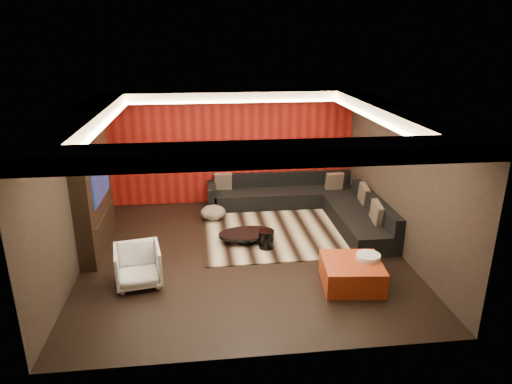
{
  "coord_description": "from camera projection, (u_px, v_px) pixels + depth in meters",
  "views": [
    {
      "loc": [
        -0.71,
        -7.95,
        4.06
      ],
      "look_at": [
        0.3,
        0.6,
        1.05
      ],
      "focal_mm": 32.0,
      "sensor_mm": 36.0,
      "label": 1
    }
  ],
  "objects": [
    {
      "name": "orange_ottoman",
      "position": [
        352.0,
        273.0,
        7.71
      ],
      "size": [
        1.07,
        1.07,
        0.43
      ],
      "primitive_type": "cube",
      "rotation": [
        0.0,
        0.0,
        -0.11
      ],
      "color": "#AB2416",
      "rests_on": "floor"
    },
    {
      "name": "throw_pillows",
      "position": [
        321.0,
        191.0,
        10.47
      ],
      "size": [
        3.38,
        2.79,
        0.5
      ],
      "color": "tan",
      "rests_on": "sectional_sofa"
    },
    {
      "name": "soffit_back",
      "position": [
        232.0,
        96.0,
        10.52
      ],
      "size": [
        6.0,
        0.6,
        0.22
      ],
      "primitive_type": "cube",
      "color": "silver",
      "rests_on": "ground"
    },
    {
      "name": "wall_back",
      "position": [
        232.0,
        147.0,
        11.24
      ],
      "size": [
        6.0,
        0.02,
        2.8
      ],
      "primitive_type": "cube",
      "color": "black",
      "rests_on": "ground"
    },
    {
      "name": "floor",
      "position": [
        244.0,
        254.0,
        8.88
      ],
      "size": [
        6.0,
        6.0,
        0.02
      ],
      "primitive_type": "cube",
      "color": "black",
      "rests_on": "ground"
    },
    {
      "name": "red_feature_wall",
      "position": [
        233.0,
        147.0,
        11.2
      ],
      "size": [
        5.98,
        0.05,
        2.78
      ],
      "primitive_type": "cube",
      "color": "#6B0C0A",
      "rests_on": "ground"
    },
    {
      "name": "soffit_front",
      "position": [
        264.0,
        154.0,
        5.46
      ],
      "size": [
        6.0,
        0.6,
        0.22
      ],
      "primitive_type": "cube",
      "color": "silver",
      "rests_on": "ground"
    },
    {
      "name": "armchair",
      "position": [
        138.0,
        266.0,
        7.69
      ],
      "size": [
        0.86,
        0.88,
        0.69
      ],
      "primitive_type": "imported",
      "rotation": [
        0.0,
        0.0,
        0.18
      ],
      "color": "silver",
      "rests_on": "floor"
    },
    {
      "name": "sectional_sofa",
      "position": [
        310.0,
        204.0,
        10.73
      ],
      "size": [
        3.65,
        3.5,
        0.75
      ],
      "color": "black",
      "rests_on": "floor"
    },
    {
      "name": "soffit_left",
      "position": [
        84.0,
        119.0,
        7.69
      ],
      "size": [
        0.6,
        4.8,
        0.22
      ],
      "primitive_type": "cube",
      "color": "silver",
      "rests_on": "ground"
    },
    {
      "name": "tv_shelf",
      "position": [
        104.0,
        215.0,
        8.91
      ],
      "size": [
        0.04,
        1.6,
        0.04
      ],
      "primitive_type": "cube",
      "color": "black",
      "rests_on": "ground"
    },
    {
      "name": "coffee_table",
      "position": [
        247.0,
        237.0,
        9.33
      ],
      "size": [
        1.26,
        1.26,
        0.19
      ],
      "primitive_type": "cylinder",
      "rotation": [
        0.0,
        0.0,
        0.1
      ],
      "color": "black",
      "rests_on": "rug"
    },
    {
      "name": "white_side_table",
      "position": [
        367.0,
        268.0,
        7.8
      ],
      "size": [
        0.48,
        0.48,
        0.52
      ],
      "primitive_type": "cylinder",
      "rotation": [
        0.0,
        0.0,
        0.18
      ],
      "color": "white",
      "rests_on": "floor"
    },
    {
      "name": "tv_screen",
      "position": [
        100.0,
        178.0,
        8.66
      ],
      "size": [
        0.04,
        1.3,
        0.8
      ],
      "primitive_type": "cube",
      "color": "black",
      "rests_on": "ground"
    },
    {
      "name": "ceiling",
      "position": [
        243.0,
        109.0,
        7.95
      ],
      "size": [
        6.0,
        6.0,
        0.02
      ],
      "primitive_type": "cube",
      "color": "silver",
      "rests_on": "ground"
    },
    {
      "name": "striped_pouf",
      "position": [
        213.0,
        212.0,
        10.43
      ],
      "size": [
        0.71,
        0.71,
        0.32
      ],
      "primitive_type": "ellipsoid",
      "rotation": [
        0.0,
        0.0,
        -0.28
      ],
      "color": "#C3AF97",
      "rests_on": "rug"
    },
    {
      "name": "cove_front",
      "position": [
        260.0,
        154.0,
        5.81
      ],
      "size": [
        4.8,
        0.08,
        0.04
      ],
      "primitive_type": "cube",
      "color": "#FFD899",
      "rests_on": "ground"
    },
    {
      "name": "tv_surround",
      "position": [
        93.0,
        196.0,
        8.76
      ],
      "size": [
        0.3,
        2.0,
        2.2
      ],
      "primitive_type": "cube",
      "color": "black",
      "rests_on": "ground"
    },
    {
      "name": "wall_left",
      "position": [
        75.0,
        192.0,
        8.08
      ],
      "size": [
        0.02,
        6.0,
        2.8
      ],
      "primitive_type": "cube",
      "color": "black",
      "rests_on": "ground"
    },
    {
      "name": "wall_right",
      "position": [
        400.0,
        180.0,
        8.75
      ],
      "size": [
        0.02,
        6.0,
        2.8
      ],
      "primitive_type": "cube",
      "color": "black",
      "rests_on": "ground"
    },
    {
      "name": "cove_right",
      "position": [
        372.0,
        118.0,
        8.28
      ],
      "size": [
        0.08,
        4.8,
        0.04
      ],
      "primitive_type": "cube",
      "color": "#FFD899",
      "rests_on": "ground"
    },
    {
      "name": "rug",
      "position": [
        294.0,
        229.0,
        9.98
      ],
      "size": [
        4.06,
        3.08,
        0.02
      ],
      "primitive_type": "cube",
      "rotation": [
        0.0,
        0.0,
        0.02
      ],
      "color": "tan",
      "rests_on": "floor"
    },
    {
      "name": "cove_back",
      "position": [
        234.0,
        102.0,
        10.23
      ],
      "size": [
        4.8,
        0.08,
        0.04
      ],
      "primitive_type": "cube",
      "color": "#FFD899",
      "rests_on": "ground"
    },
    {
      "name": "cove_left",
      "position": [
        105.0,
        124.0,
        7.76
      ],
      "size": [
        0.08,
        4.8,
        0.04
      ],
      "primitive_type": "cube",
      "color": "#FFD899",
      "rests_on": "ground"
    },
    {
      "name": "soffit_right",
      "position": [
        391.0,
        113.0,
        8.29
      ],
      "size": [
        0.6,
        4.8,
        0.22
      ],
      "primitive_type": "cube",
      "color": "silver",
      "rests_on": "ground"
    },
    {
      "name": "drum_stool",
      "position": [
        266.0,
        239.0,
        9.02
      ],
      "size": [
        0.36,
        0.36,
        0.35
      ],
      "primitive_type": "cylinder",
      "rotation": [
        0.0,
        0.0,
        -0.21
      ],
      "color": "black",
      "rests_on": "rug"
    }
  ]
}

